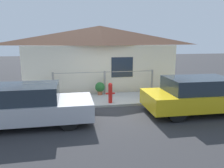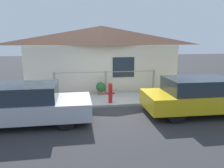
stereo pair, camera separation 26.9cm
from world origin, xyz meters
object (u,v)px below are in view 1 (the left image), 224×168
at_px(car_right, 201,95).
at_px(fire_hydrant, 110,92).
at_px(potted_plant_near_hydrant, 100,88).
at_px(car_left, 26,105).

distance_m(car_right, fire_hydrant, 3.49).
distance_m(fire_hydrant, potted_plant_near_hydrant, 1.45).
bearing_deg(potted_plant_near_hydrant, car_right, -41.51).
bearing_deg(car_left, potted_plant_near_hydrant, 47.17).
bearing_deg(car_left, car_right, 0.12).
distance_m(car_right, potted_plant_near_hydrant, 4.50).
xyz_separation_m(car_left, potted_plant_near_hydrant, (2.77, 2.98, -0.19)).
bearing_deg(car_right, car_left, -178.74).
bearing_deg(potted_plant_near_hydrant, fire_hydrant, -80.40).
bearing_deg(potted_plant_near_hydrant, car_left, -132.94).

